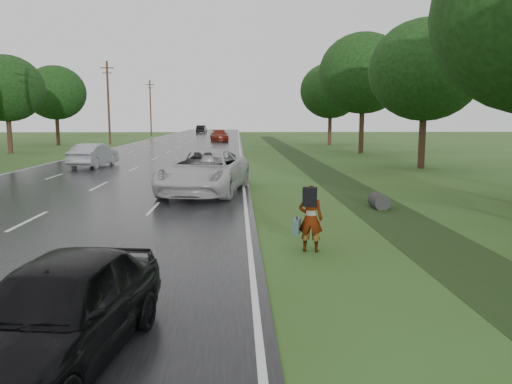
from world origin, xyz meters
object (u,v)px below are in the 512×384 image
object	(u,v)px
white_pickup	(205,171)
silver_sedan	(94,155)
pedestrian	(310,218)
dark_sedan	(58,311)

from	to	relation	value
white_pickup	silver_sedan	bearing A→B (deg)	134.12
pedestrian	silver_sedan	size ratio (longest dim) A/B	0.35
white_pickup	dark_sedan	world-z (taller)	white_pickup
silver_sedan	white_pickup	bearing A→B (deg)	132.23
white_pickup	dark_sedan	size ratio (longest dim) A/B	1.57
dark_sedan	pedestrian	bearing A→B (deg)	62.35
pedestrian	dark_sedan	distance (m)	6.78
pedestrian	dark_sedan	size ratio (longest dim) A/B	0.38
dark_sedan	silver_sedan	distance (m)	27.55
white_pickup	silver_sedan	world-z (taller)	white_pickup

